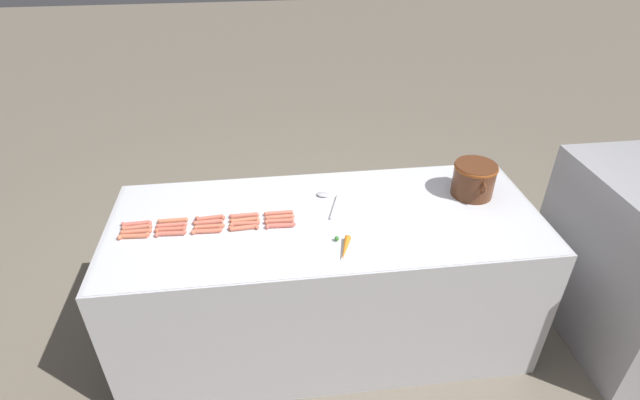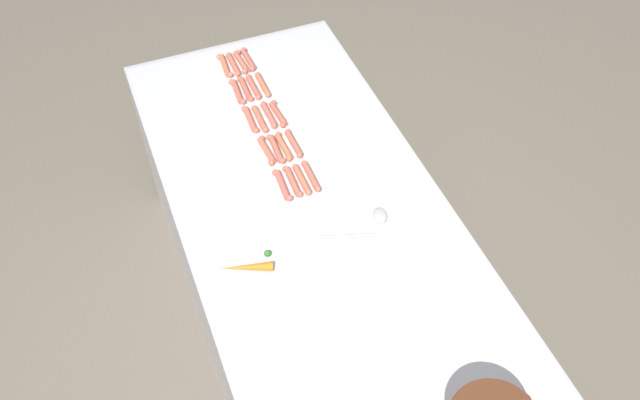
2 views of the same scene
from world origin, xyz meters
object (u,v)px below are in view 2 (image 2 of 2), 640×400
(hot_dog_6, at_px, (253,87))
(hot_dog_14, at_px, (293,181))
(hot_dog_13, at_px, (276,149))
(hot_dog_1, at_px, (263,85))
(hot_dog_2, at_px, (278,114))
(hot_dog_7, at_px, (269,115))
(hot_dog_18, at_px, (267,150))
(hot_dog_3, at_px, (294,143))
(hot_dog_16, at_px, (237,92))
(hot_dog_9, at_px, (302,179))
(hot_dog_17, at_px, (250,119))
(hot_dog_12, at_px, (260,119))
(hot_dog_19, at_px, (282,185))
(serving_spoon, at_px, (370,222))
(hot_dog_15, at_px, (225,66))
(hot_dog_10, at_px, (233,64))
(hot_dog_4, at_px, (311,176))
(hot_dog_11, at_px, (245,89))
(hot_dog_8, at_px, (284,146))
(hot_dog_5, at_px, (241,62))
(hot_dog_0, at_px, (248,59))
(carrot, at_px, (247,266))

(hot_dog_6, bearing_deg, hot_dog_14, 86.69)
(hot_dog_14, bearing_deg, hot_dog_13, -89.71)
(hot_dog_1, bearing_deg, hot_dog_2, 89.88)
(hot_dog_7, xyz_separation_m, hot_dog_18, (0.07, 0.18, 0.00))
(hot_dog_3, height_order, hot_dog_16, same)
(hot_dog_9, bearing_deg, hot_dog_1, -93.85)
(hot_dog_16, relative_size, hot_dog_17, 1.00)
(hot_dog_3, relative_size, hot_dog_12, 1.00)
(hot_dog_3, xyz_separation_m, hot_dog_12, (0.07, -0.17, 0.00))
(hot_dog_3, distance_m, hot_dog_9, 0.18)
(hot_dog_3, height_order, hot_dog_19, same)
(hot_dog_3, xyz_separation_m, serving_spoon, (-0.11, 0.44, -0.00))
(hot_dog_15, relative_size, serving_spoon, 0.58)
(hot_dog_10, distance_m, hot_dog_18, 0.53)
(hot_dog_4, xyz_separation_m, hot_dog_11, (0.07, -0.54, 0.00))
(hot_dog_9, bearing_deg, hot_dog_15, -84.30)
(hot_dog_2, xyz_separation_m, hot_dog_3, (-0.00, 0.17, 0.00))
(hot_dog_3, relative_size, hot_dog_10, 1.00)
(hot_dog_8, xyz_separation_m, hot_dog_16, (0.07, -0.36, 0.00))
(hot_dog_6, distance_m, hot_dog_10, 0.17)
(hot_dog_14, bearing_deg, hot_dog_3, -111.65)
(hot_dog_16, height_order, hot_dog_19, same)
(hot_dog_4, relative_size, hot_dog_5, 1.00)
(hot_dog_4, bearing_deg, serving_spoon, 112.39)
(hot_dog_0, relative_size, hot_dog_3, 1.00)
(hot_dog_7, relative_size, hot_dog_10, 1.00)
(hot_dog_15, distance_m, carrot, 1.03)
(hot_dog_1, relative_size, hot_dog_8, 1.00)
(hot_dog_2, relative_size, hot_dog_7, 1.00)
(hot_dog_0, distance_m, hot_dog_3, 0.54)
(hot_dog_14, bearing_deg, hot_dog_15, -87.00)
(hot_dog_9, bearing_deg, hot_dog_18, -69.12)
(hot_dog_8, bearing_deg, hot_dog_16, -79.26)
(hot_dog_8, distance_m, hot_dog_16, 0.36)
(hot_dog_1, bearing_deg, hot_dog_3, 89.96)
(hot_dog_12, bearing_deg, hot_dog_11, -90.52)
(hot_dog_3, relative_size, hot_dog_5, 1.00)
(hot_dog_2, height_order, hot_dog_16, same)
(hot_dog_13, xyz_separation_m, hot_dog_18, (0.03, -0.00, 0.00))
(hot_dog_13, xyz_separation_m, serving_spoon, (-0.18, 0.44, -0.00))
(hot_dog_17, bearing_deg, hot_dog_5, -101.99)
(hot_dog_5, relative_size, hot_dog_13, 1.00)
(hot_dog_1, bearing_deg, hot_dog_5, -77.81)
(hot_dog_0, relative_size, hot_dog_14, 1.00)
(hot_dog_2, relative_size, hot_dog_13, 1.00)
(carrot, bearing_deg, hot_dog_5, -106.36)
(hot_dog_2, bearing_deg, hot_dog_1, -90.12)
(hot_dog_7, height_order, hot_dog_9, same)
(hot_dog_7, xyz_separation_m, hot_dog_14, (0.04, 0.36, 0.00))
(hot_dog_8, distance_m, hot_dog_18, 0.07)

